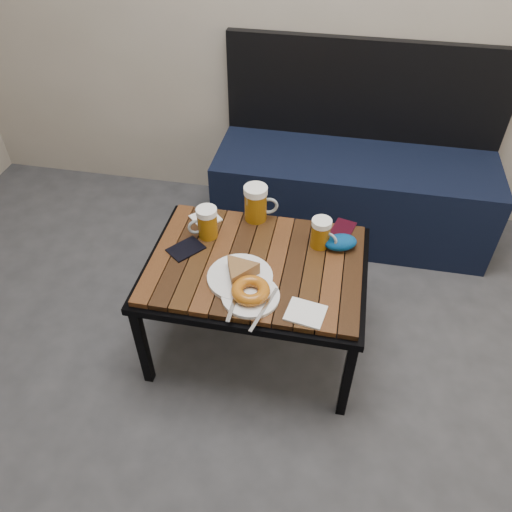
% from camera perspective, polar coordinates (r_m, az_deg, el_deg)
% --- Properties ---
extents(bench, '(1.40, 0.50, 0.95)m').
position_cam_1_polar(bench, '(2.68, 10.97, 7.88)').
color(bench, black).
rests_on(bench, ground).
extents(cafe_table, '(0.84, 0.62, 0.47)m').
position_cam_1_polar(cafe_table, '(1.92, 0.00, -1.59)').
color(cafe_table, black).
rests_on(cafe_table, ground).
extents(beer_mug_left, '(0.13, 0.10, 0.13)m').
position_cam_1_polar(beer_mug_left, '(1.97, -5.66, 3.82)').
color(beer_mug_left, '#8B570B').
rests_on(beer_mug_left, cafe_table).
extents(beer_mug_centre, '(0.15, 0.11, 0.16)m').
position_cam_1_polar(beer_mug_centre, '(2.04, 0.05, 6.06)').
color(beer_mug_centre, '#8B570B').
rests_on(beer_mug_centre, cafe_table).
extents(beer_mug_right, '(0.12, 0.10, 0.12)m').
position_cam_1_polar(beer_mug_right, '(1.93, 7.46, 2.60)').
color(beer_mug_right, '#8B570B').
rests_on(beer_mug_right, cafe_table).
extents(plate_pie, '(0.24, 0.24, 0.07)m').
position_cam_1_polar(plate_pie, '(1.80, -1.85, -2.01)').
color(plate_pie, white).
rests_on(plate_pie, cafe_table).
extents(plate_bagel, '(0.21, 0.27, 0.06)m').
position_cam_1_polar(plate_bagel, '(1.74, -0.63, -4.25)').
color(plate_bagel, white).
rests_on(plate_bagel, cafe_table).
extents(napkin_left, '(0.15, 0.15, 0.01)m').
position_cam_1_polar(napkin_left, '(2.09, -5.78, 4.35)').
color(napkin_left, white).
rests_on(napkin_left, cafe_table).
extents(napkin_right, '(0.15, 0.13, 0.01)m').
position_cam_1_polar(napkin_right, '(1.71, 5.68, -6.50)').
color(napkin_right, white).
rests_on(napkin_right, cafe_table).
extents(passport_navy, '(0.15, 0.16, 0.01)m').
position_cam_1_polar(passport_navy, '(1.95, -8.02, 0.81)').
color(passport_navy, black).
rests_on(passport_navy, cafe_table).
extents(passport_burgundy, '(0.11, 0.13, 0.01)m').
position_cam_1_polar(passport_burgundy, '(2.06, 9.93, 3.13)').
color(passport_burgundy, black).
rests_on(passport_burgundy, cafe_table).
extents(knit_pouch, '(0.15, 0.12, 0.06)m').
position_cam_1_polar(knit_pouch, '(1.95, 9.63, 1.55)').
color(knit_pouch, navy).
rests_on(knit_pouch, cafe_table).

